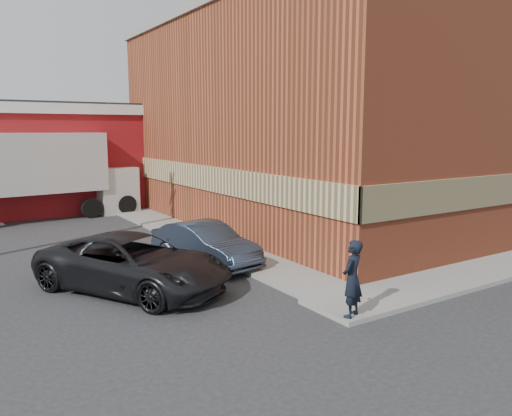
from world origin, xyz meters
TOP-DOWN VIEW (x-y plane):
  - ground at (0.00, 0.00)m, footprint 90.00×90.00m
  - brick_building at (8.50, 9.00)m, footprint 14.25×18.25m
  - sidewalk_west at (0.60, 9.00)m, footprint 1.80×18.00m
  - man at (-0.20, -1.55)m, footprint 0.75×0.64m
  - sedan at (-0.80, 4.45)m, footprint 2.19×4.29m
  - suv_a at (-3.57, 3.18)m, footprint 4.85×5.92m
  - box_truck at (-3.20, 16.05)m, footprint 8.49×3.19m

SIDE VIEW (x-z plane):
  - ground at x=0.00m, z-range 0.00..0.00m
  - sidewalk_west at x=0.60m, z-range 0.00..0.12m
  - sedan at x=-0.80m, z-range 0.00..1.35m
  - suv_a at x=-3.57m, z-range 0.00..1.50m
  - man at x=-0.20m, z-range 0.12..1.86m
  - box_truck at x=-3.20m, z-range 0.31..4.42m
  - brick_building at x=8.50m, z-range 0.00..9.36m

